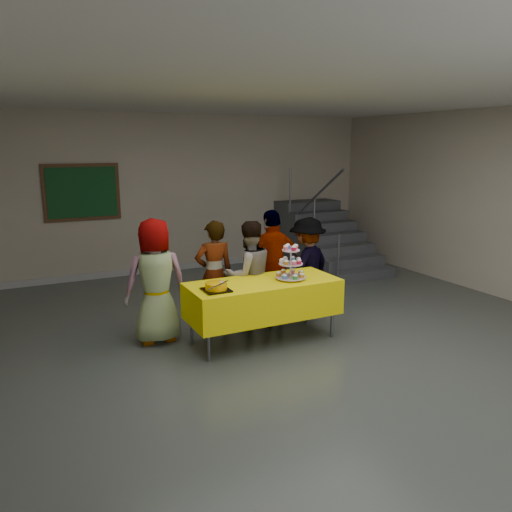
{
  "coord_description": "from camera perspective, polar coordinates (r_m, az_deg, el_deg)",
  "views": [
    {
      "loc": [
        -2.98,
        -4.3,
        2.39
      ],
      "look_at": [
        -0.27,
        1.16,
        1.05
      ],
      "focal_mm": 35.0,
      "sensor_mm": 36.0,
      "label": 1
    }
  ],
  "objects": [
    {
      "name": "noticeboard",
      "position": [
        9.37,
        -19.26,
        6.89
      ],
      "size": [
        1.3,
        0.05,
        1.0
      ],
      "color": "#472B16",
      "rests_on": "ground"
    },
    {
      "name": "bake_table",
      "position": [
        6.19,
        0.83,
        -4.82
      ],
      "size": [
        1.88,
        0.78,
        0.77
      ],
      "color": "#595960",
      "rests_on": "ground"
    },
    {
      "name": "schoolchild_c",
      "position": [
        6.61,
        -0.84,
        -2.19
      ],
      "size": [
        0.71,
        0.55,
        1.45
      ],
      "primitive_type": "imported",
      "rotation": [
        0.0,
        0.0,
        3.14
      ],
      "color": "slate",
      "rests_on": "ground"
    },
    {
      "name": "schoolchild_a",
      "position": [
        6.23,
        -11.38,
        -2.83
      ],
      "size": [
        0.77,
        0.52,
        1.56
      ],
      "primitive_type": "imported",
      "rotation": [
        0.0,
        0.0,
        3.12
      ],
      "color": "slate",
      "rests_on": "ground"
    },
    {
      "name": "bear_cake",
      "position": [
        5.74,
        -4.58,
        -3.42
      ],
      "size": [
        0.32,
        0.36,
        0.12
      ],
      "color": "black",
      "rests_on": "bake_table"
    },
    {
      "name": "room_shell",
      "position": [
        5.25,
        8.36,
        9.43
      ],
      "size": [
        10.0,
        10.04,
        3.02
      ],
      "color": "#4C514C",
      "rests_on": "ground"
    },
    {
      "name": "cupcake_stand",
      "position": [
        6.2,
        3.98,
        -1.09
      ],
      "size": [
        0.38,
        0.38,
        0.44
      ],
      "color": "silver",
      "rests_on": "bake_table"
    },
    {
      "name": "schoolchild_d",
      "position": [
        6.94,
        1.93,
        -1.06
      ],
      "size": [
        0.91,
        0.38,
        1.55
      ],
      "primitive_type": "imported",
      "rotation": [
        0.0,
        0.0,
        3.14
      ],
      "color": "slate",
      "rests_on": "ground"
    },
    {
      "name": "schoolchild_e",
      "position": [
        7.18,
        5.84,
        -1.21
      ],
      "size": [
        1.05,
        0.86,
        1.42
      ],
      "primitive_type": "imported",
      "rotation": [
        0.0,
        0.0,
        3.57
      ],
      "color": "slate",
      "rests_on": "ground"
    },
    {
      "name": "staircase",
      "position": [
        10.34,
        7.47,
        1.71
      ],
      "size": [
        1.3,
        2.4,
        2.04
      ],
      "color": "#424447",
      "rests_on": "ground"
    },
    {
      "name": "schoolchild_b",
      "position": [
        6.7,
        -4.8,
        -2.05
      ],
      "size": [
        0.55,
        0.38,
        1.45
      ],
      "primitive_type": "imported",
      "rotation": [
        0.0,
        0.0,
        3.08
      ],
      "color": "slate",
      "rests_on": "ground"
    }
  ]
}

